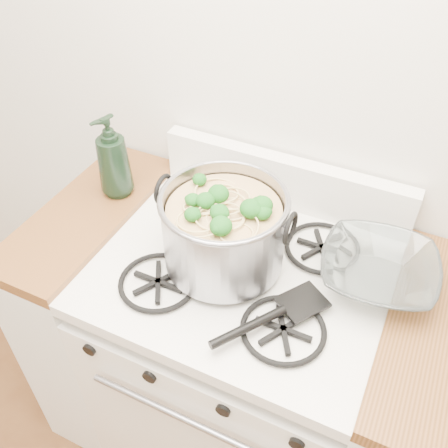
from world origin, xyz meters
TOP-DOWN VIEW (x-y plane):
  - gas_range at (0.00, 1.26)m, footprint 0.76×0.66m
  - counter_left at (-0.51, 1.26)m, footprint 0.25×0.65m
  - stock_pot at (-0.05, 1.25)m, footprint 0.35×0.32m
  - spatula at (0.19, 1.20)m, footprint 0.41×0.42m
  - glass_bowl at (0.33, 1.35)m, footprint 0.13×0.13m
  - bottle at (-0.47, 1.37)m, footprint 0.13×0.13m

SIDE VIEW (x-z plane):
  - gas_range at x=0.00m, z-range -0.03..0.90m
  - counter_left at x=-0.51m, z-range 0.00..0.92m
  - spatula at x=0.19m, z-range 0.92..0.95m
  - glass_bowl at x=0.33m, z-range 0.92..0.95m
  - stock_pot at x=-0.05m, z-range 0.92..1.13m
  - bottle at x=-0.47m, z-range 0.92..1.18m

